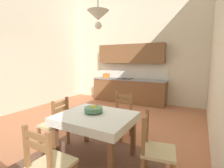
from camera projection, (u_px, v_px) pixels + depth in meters
ground_plane at (83, 130)px, 3.92m from camera, size 5.84×6.87×0.10m
wall_back at (133, 46)px, 6.39m from camera, size 5.84×0.12×4.27m
wall_left at (9, 42)px, 4.87m from camera, size 0.12×6.87×4.27m
area_rug at (93, 161)px, 2.63m from camera, size 2.10×1.60×0.01m
kitchen_cabinetry at (129, 80)px, 6.30m from camera, size 2.82×0.63×2.20m
dining_table at (96, 123)px, 2.63m from camera, size 1.17×0.97×0.75m
dining_chair_tv_side at (55, 124)px, 3.04m from camera, size 0.46×0.46×0.93m
dining_chair_window_side at (155, 150)px, 2.17m from camera, size 0.48×0.48×0.93m
dining_chair_camera_side at (50, 165)px, 1.85m from camera, size 0.42×0.42×0.93m
dining_chair_kitchen_side at (120, 116)px, 3.47m from camera, size 0.48×0.48×0.93m
fruit_bowl at (94, 109)px, 2.70m from camera, size 0.30×0.30×0.12m
pendant_lamp at (98, 16)px, 2.42m from camera, size 0.32×0.32×0.81m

